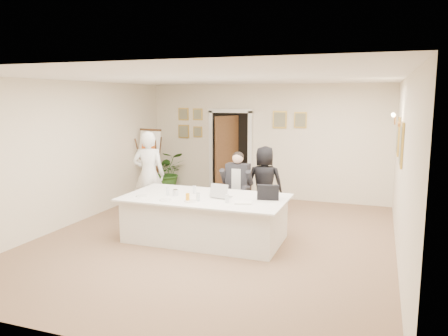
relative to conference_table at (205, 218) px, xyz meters
The scene contains 28 objects.
floor 0.43m from the conference_table, 24.36° to the left, with size 7.00×7.00×0.00m, color brown.
ceiling 2.41m from the conference_table, 24.36° to the left, with size 6.00×7.00×0.02m, color white.
wall_back 3.71m from the conference_table, 87.53° to the left, with size 6.00×0.10×2.80m, color white.
wall_front 3.58m from the conference_table, 87.43° to the right, with size 6.00×0.10×2.80m, color white.
wall_left 3.02m from the conference_table, behind, with size 0.10×7.00×2.80m, color white.
wall_right 3.31m from the conference_table, ahead, with size 0.10×7.00×2.80m, color white.
doorway 3.53m from the conference_table, 102.13° to the left, with size 1.14×0.86×2.20m.
pictures_back_wall 3.88m from the conference_table, 100.34° to the left, with size 3.40×0.06×0.80m, color gold, non-canonical shape.
pictures_right_wall 3.63m from the conference_table, 22.12° to the left, with size 0.06×2.20×0.80m, color gold, non-canonical shape.
wall_sconce 3.72m from the conference_table, 22.58° to the left, with size 0.20×0.30×0.24m, color #C2813E, non-canonical shape.
conference_table is the anchor object (origin of this frame).
seated_man 1.25m from the conference_table, 80.41° to the left, with size 0.62×0.66×1.45m, color black, non-canonical shape.
flip_chart 3.51m from the conference_table, 134.11° to the left, with size 0.61×0.42×1.69m.
standing_man 1.99m from the conference_table, 149.53° to the left, with size 0.66×0.43×1.80m, color white.
standing_woman 1.74m from the conference_table, 67.41° to the left, with size 0.74×0.48×1.52m, color black.
potted_palm 4.06m from the conference_table, 126.34° to the left, with size 0.98×0.85×1.09m, color #2E5E1F.
laptop 0.59m from the conference_table, ahead, with size 0.33×0.35×0.28m, color #B7BABC, non-canonical shape.
laptop_bag 1.21m from the conference_table, ahead, with size 0.36×0.10×0.25m, color black.
paper_stack 0.90m from the conference_table, 18.11° to the right, with size 0.28×0.19×0.03m, color white.
plate_left 1.18m from the conference_table, 161.36° to the right, with size 0.21×0.21×0.01m, color white.
plate_mid 0.81m from the conference_table, 137.62° to the right, with size 0.20×0.20×0.01m, color white.
plate_near 0.58m from the conference_table, 101.69° to the right, with size 0.22×0.22×0.01m, color white.
glass_a 0.81m from the conference_table, behind, with size 0.06×0.06×0.14m, color silver.
glass_b 0.57m from the conference_table, 87.68° to the right, with size 0.07×0.07×0.14m, color silver.
glass_c 0.74m from the conference_table, 30.13° to the right, with size 0.06×0.06×0.14m, color silver.
glass_d 0.56m from the conference_table, 147.87° to the left, with size 0.06×0.06×0.14m, color silver.
oj_glass 0.62m from the conference_table, 110.19° to the right, with size 0.07×0.07×0.13m, color orange.
steel_jug 0.69m from the conference_table, 167.52° to the right, with size 0.10×0.10×0.11m, color silver.
Camera 1 is at (2.66, -6.92, 2.48)m, focal length 35.00 mm.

